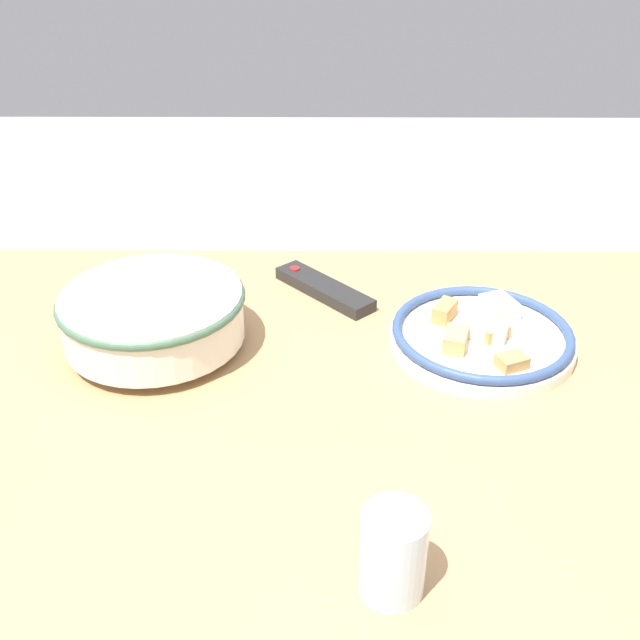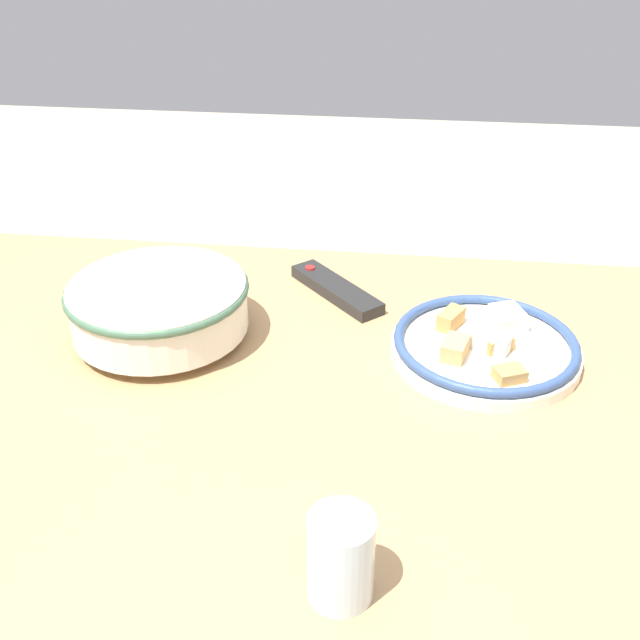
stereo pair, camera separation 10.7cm
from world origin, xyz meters
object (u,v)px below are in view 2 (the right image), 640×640
at_px(noodle_bowl, 159,306).
at_px(tv_remote, 334,289).
at_px(drinking_glass, 341,557).
at_px(food_plate, 485,346).

distance_m(noodle_bowl, tv_remote, 0.29).
distance_m(noodle_bowl, drinking_glass, 0.53).
bearing_deg(noodle_bowl, food_plate, 0.51).
bearing_deg(drinking_glass, tv_remote, 96.70).
height_order(noodle_bowl, tv_remote, noodle_bowl).
bearing_deg(tv_remote, food_plate, -76.39).
relative_size(noodle_bowl, drinking_glass, 2.80).
bearing_deg(food_plate, drinking_glass, -110.72).
xyz_separation_m(food_plate, drinking_glass, (-0.16, -0.44, 0.03)).
height_order(food_plate, tv_remote, food_plate).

